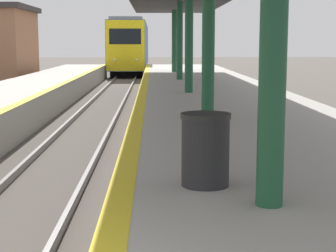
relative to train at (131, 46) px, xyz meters
name	(u,v)px	position (x,y,z in m)	size (l,w,h in m)	color
train	(131,46)	(0.00, 0.00, 0.00)	(2.86, 22.65, 4.52)	black
trash_bin	(205,149)	(2.61, -45.68, -0.88)	(0.58, 0.58, 0.84)	#262628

